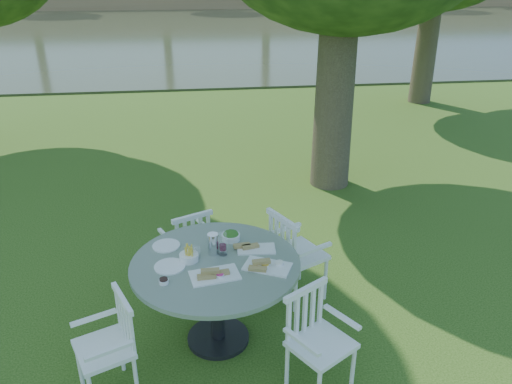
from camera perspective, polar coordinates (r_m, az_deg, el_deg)
The scene contains 8 objects.
ground at distance 5.71m, azimuth 0.27°, elevation -8.62°, with size 140.00×140.00×0.00m, color #1E3E0D.
table at distance 4.36m, azimuth -4.60°, elevation -9.68°, with size 1.44×1.44×0.83m.
chair_ne at distance 4.95m, azimuth 4.03°, elevation -6.65°, with size 0.62×0.63×0.96m.
chair_nw at distance 5.23m, azimuth -7.59°, elevation -5.70°, with size 0.57×0.56×0.87m.
chair_sw at distance 4.13m, azimuth -15.95°, elevation -15.83°, with size 0.54×0.56×0.86m.
chair_se at distance 4.05m, azimuth 6.60°, elevation -15.65°, with size 0.59×0.58×0.88m.
tableware at distance 4.32m, azimuth -4.60°, elevation -7.06°, with size 1.19×0.81×0.21m.
river at distance 27.93m, azimuth -6.59°, elevation 17.77°, with size 100.00×28.00×0.12m, color #2D351F.
Camera 1 is at (-0.67, -4.75, 3.11)m, focal length 35.00 mm.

